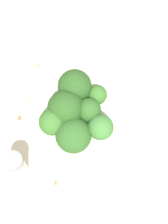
{
  "coord_description": "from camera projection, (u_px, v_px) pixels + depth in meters",
  "views": [
    {
      "loc": [
        0.19,
        -0.07,
        0.52
      ],
      "look_at": [
        0.0,
        0.0,
        0.08
      ],
      "focal_mm": 50.0,
      "sensor_mm": 36.0,
      "label": 1
    }
  ],
  "objects": [
    {
      "name": "almond_crumb_4",
      "position": [
        30.0,
        100.0,
        0.57
      ],
      "size": [
        0.01,
        0.0,
        0.01
      ],
      "primitive_type": "cube",
      "rotation": [
        0.0,
        0.0,
        0.01
      ],
      "color": "tan",
      "rests_on": "ground_plane"
    },
    {
      "name": "broccoli_floret_6",
      "position": [
        73.0,
        136.0,
        0.47
      ],
      "size": [
        0.06,
        0.06,
        0.06
      ],
      "color": "#7A9E5B",
      "rests_on": "bowl"
    },
    {
      "name": "broccoli_floret_0",
      "position": [
        66.0,
        108.0,
        0.48
      ],
      "size": [
        0.06,
        0.06,
        0.07
      ],
      "color": "#8EB770",
      "rests_on": "bowl"
    },
    {
      "name": "almond_crumb_3",
      "position": [
        19.0,
        118.0,
        0.56
      ],
      "size": [
        0.01,
        0.01,
        0.01
      ],
      "primitive_type": "cube",
      "rotation": [
        0.0,
        0.0,
        0.05
      ],
      "color": "olive",
      "rests_on": "ground_plane"
    },
    {
      "name": "almond_crumb_2",
      "position": [
        37.0,
        65.0,
        0.6
      ],
      "size": [
        0.01,
        0.01,
        0.01
      ],
      "primitive_type": "cube",
      "rotation": [
        0.0,
        0.0,
        3.34
      ],
      "color": "tan",
      "rests_on": "ground_plane"
    },
    {
      "name": "bowl",
      "position": [
        84.0,
        125.0,
        0.53
      ],
      "size": [
        0.17,
        0.17,
        0.04
      ],
      "primitive_type": "cylinder",
      "color": "silver",
      "rests_on": "ground_plane"
    },
    {
      "name": "broccoli_floret_2",
      "position": [
        97.0,
        95.0,
        0.51
      ],
      "size": [
        0.03,
        0.03,
        0.04
      ],
      "color": "#7A9E5B",
      "rests_on": "bowl"
    },
    {
      "name": "broccoli_floret_1",
      "position": [
        101.0,
        128.0,
        0.47
      ],
      "size": [
        0.04,
        0.04,
        0.05
      ],
      "color": "#8EB770",
      "rests_on": "bowl"
    },
    {
      "name": "broccoli_floret_3",
      "position": [
        73.0,
        87.0,
        0.5
      ],
      "size": [
        0.06,
        0.06,
        0.07
      ],
      "color": "#84AD66",
      "rests_on": "bowl"
    },
    {
      "name": "almond_crumb_0",
      "position": [
        55.0,
        183.0,
        0.51
      ],
      "size": [
        0.01,
        0.01,
        0.01
      ],
      "primitive_type": "cube",
      "rotation": [
        0.0,
        0.0,
        3.06
      ],
      "color": "olive",
      "rests_on": "ground_plane"
    },
    {
      "name": "ground_plane",
      "position": [
        84.0,
        130.0,
        0.55
      ],
      "size": [
        3.0,
        3.0,
        0.0
      ],
      "primitive_type": "plane",
      "color": "beige"
    },
    {
      "name": "broccoli_floret_4",
      "position": [
        88.0,
        109.0,
        0.49
      ],
      "size": [
        0.04,
        0.04,
        0.05
      ],
      "color": "#84AD66",
      "rests_on": "bowl"
    },
    {
      "name": "broccoli_floret_5",
      "position": [
        53.0,
        122.0,
        0.48
      ],
      "size": [
        0.04,
        0.04,
        0.05
      ],
      "color": "#7A9E5B",
      "rests_on": "bowl"
    },
    {
      "name": "pepper_shaker",
      "position": [
        16.0,
        165.0,
        0.49
      ],
      "size": [
        0.03,
        0.03,
        0.06
      ],
      "color": "silver",
      "rests_on": "ground_plane"
    }
  ]
}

